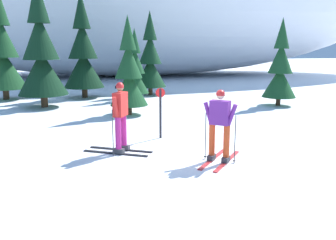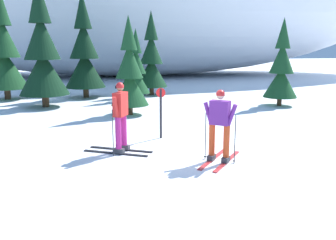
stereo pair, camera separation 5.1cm
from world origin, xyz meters
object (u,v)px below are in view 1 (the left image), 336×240
Objects in this scene: skier_red_jacket at (120,116)px; pine_tree_right at (150,60)px; pine_tree_left at (41,54)px; pine_tree_center_left at (83,54)px; pine_tree_center_right at (135,70)px; skier_purple_jacket at (220,124)px; pine_tree_far_left at (2,53)px; pine_tree_far_right at (280,70)px; pine_tree_center at (129,74)px; trail_marker_post at (160,110)px.

skier_red_jacket is 0.40× the size of pine_tree_right.
pine_tree_center_left is (1.62, 2.77, -0.08)m from pine_tree_left.
pine_tree_right is (0.98, 1.80, 0.42)m from pine_tree_center_right.
skier_purple_jacket is (2.30, -1.16, -0.05)m from skier_red_jacket.
pine_tree_center_right reaches higher than skier_red_jacket.
pine_tree_far_left is 1.58× the size of pine_tree_center_right.
pine_tree_right is (3.58, 0.50, -0.36)m from pine_tree_center_left.
skier_red_jacket is at bearing 153.18° from skier_purple_jacket.
skier_purple_jacket is at bearing -26.82° from skier_red_jacket.
skier_red_jacket is 9.81m from pine_tree_far_right.
pine_tree_center_left reaches higher than pine_tree_center_right.
pine_tree_far_right is (5.43, -4.59, -0.26)m from pine_tree_right.
pine_tree_center is at bearing -33.54° from pine_tree_left.
trail_marker_post is at bearing -79.59° from pine_tree_center.
pine_tree_center_left is 1.37× the size of pine_tree_far_right.
trail_marker_post is (2.78, -9.11, -1.42)m from pine_tree_center_left.
pine_tree_left is at bearing -120.35° from pine_tree_center_left.
skier_red_jacket is 2.58m from skier_purple_jacket.
pine_tree_center is at bearing 84.33° from skier_red_jacket.
pine_tree_center_right is 0.78× the size of pine_tree_right.
skier_red_jacket is 0.51× the size of pine_tree_center_right.
pine_tree_far_left is 7.57m from pine_tree_right.
skier_red_jacket is 5.27m from pine_tree_center.
pine_tree_left is at bearing 146.46° from pine_tree_center.
pine_tree_right is at bearing 32.16° from pine_tree_left.
pine_tree_right reaches higher than skier_red_jacket.
pine_tree_left is 7.86m from trail_marker_post.
pine_tree_right is at bearing 4.17° from pine_tree_far_left.
pine_tree_center_left is at bearing 153.50° from pine_tree_center_right.
trail_marker_post is (1.23, 1.31, -0.12)m from skier_red_jacket.
pine_tree_far_right is (6.95, 1.13, 0.02)m from pine_tree_center.
skier_purple_jacket is 6.65m from pine_tree_center.
skier_red_jacket is 9.19m from pine_tree_center_right.
pine_tree_far_left reaches higher than pine_tree_right.
pine_tree_center_right is at bearing -26.50° from pine_tree_center_left.
skier_purple_jacket is 2.69m from trail_marker_post.
pine_tree_center is (2.07, -5.21, -0.65)m from pine_tree_center_left.
pine_tree_right is at bearing 75.15° from pine_tree_center.
pine_tree_right is at bearing 79.45° from skier_red_jacket.
skier_purple_jacket is 0.45× the size of pine_tree_center.
pine_tree_far_left is at bearing 126.65° from trail_marker_post.
skier_red_jacket is at bearing -95.67° from pine_tree_center.
pine_tree_center_left is 9.92m from pine_tree_far_right.
pine_tree_far_left reaches higher than pine_tree_far_right.
pine_tree_right reaches higher than skier_purple_jacket.
skier_red_jacket reaches higher than trail_marker_post.
pine_tree_far_left is 1.00× the size of pine_tree_left.
trail_marker_post is at bearing 46.78° from skier_red_jacket.
pine_tree_center is 3.95m from pine_tree_center_right.
pine_tree_right is (7.54, 0.55, -0.45)m from pine_tree_far_left.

